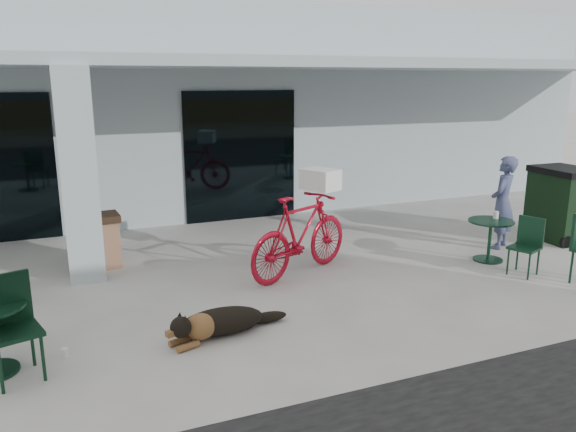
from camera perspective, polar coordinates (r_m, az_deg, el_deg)
name	(u,v)px	position (r m, az deg, el deg)	size (l,w,h in m)	color
ground	(227,322)	(7.12, -6.23, -10.68)	(80.00, 80.00, 0.00)	beige
building	(129,107)	(14.86, -15.88, 10.64)	(22.00, 7.00, 4.50)	#A8B7BF
storefront_glass_right	(241,156)	(11.88, -4.82, 6.07)	(2.40, 0.06, 2.70)	black
column	(79,177)	(8.66, -20.48, 3.75)	(0.50, 0.50, 3.12)	#A8B7BF
overhang	(161,62)	(10.00, -12.74, 15.02)	(22.00, 2.80, 0.18)	#A8B7BF
bicycle	(301,235)	(8.52, 1.29, -1.91)	(0.60, 2.11, 1.27)	#AC0D22
laundry_basket	(320,179)	(8.68, 3.29, 3.75)	(0.54, 0.40, 0.32)	white
dog	(222,320)	(6.73, -6.75, -10.43)	(1.15, 0.38, 0.38)	black
cup_near_dog	(65,353)	(6.72, -21.73, -12.78)	(0.08, 0.08, 0.10)	white
cafe_chair_near	(14,330)	(6.25, -26.08, -10.40)	(0.48, 0.52, 1.06)	#123421
cafe_table_far	(490,241)	(9.83, 19.79, -2.36)	(0.73, 0.73, 0.68)	#123421
cafe_chair_far_b	(524,247)	(9.29, 22.89, -2.92)	(0.40, 0.44, 0.89)	#123421
person	(503,203)	(10.54, 20.96, 1.28)	(0.60, 0.39, 1.64)	#41496D
cup_on_table	(496,215)	(9.89, 20.36, 0.10)	(0.09, 0.09, 0.12)	white
trash_receptacle	(104,241)	(9.40, -18.21, -2.38)	(0.51, 0.51, 0.86)	#8A6047
wheeled_bin	(562,204)	(11.57, 26.04, 1.11)	(0.84, 1.06, 1.36)	black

